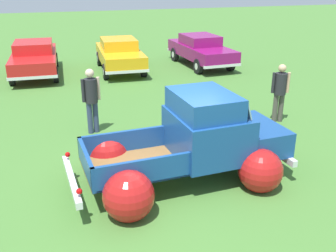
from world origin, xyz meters
TOP-DOWN VIEW (x-y plane):
  - ground_plane at (0.00, 0.00)m, footprint 80.00×80.00m
  - vintage_pickup_truck at (0.39, 0.03)m, footprint 4.73×3.00m
  - show_car_1 at (-3.03, 10.66)m, footprint 2.01×4.68m
  - show_car_2 at (0.63, 10.38)m, footprint 1.94×4.35m
  - show_car_3 at (4.53, 10.30)m, footprint 2.05×4.57m
  - spectator_0 at (-1.42, 3.29)m, footprint 0.54×0.42m
  - spectator_1 at (3.99, 2.57)m, footprint 0.54×0.42m
  - lane_cone_0 at (2.79, 0.70)m, footprint 0.36×0.36m

SIDE VIEW (x-z plane):
  - ground_plane at x=0.00m, z-range 0.00..0.00m
  - lane_cone_0 at x=2.79m, z-range 0.00..0.63m
  - vintage_pickup_truck at x=0.39m, z-range -0.22..1.74m
  - show_car_2 at x=0.63m, z-range 0.07..1.50m
  - show_car_3 at x=4.53m, z-range 0.07..1.50m
  - show_car_1 at x=-3.03m, z-range 0.07..1.50m
  - spectator_1 at x=3.99m, z-range 0.13..1.87m
  - spectator_0 at x=-1.42m, z-range 0.14..1.96m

